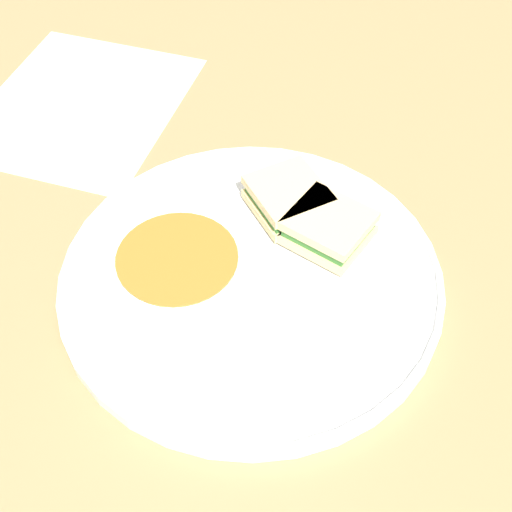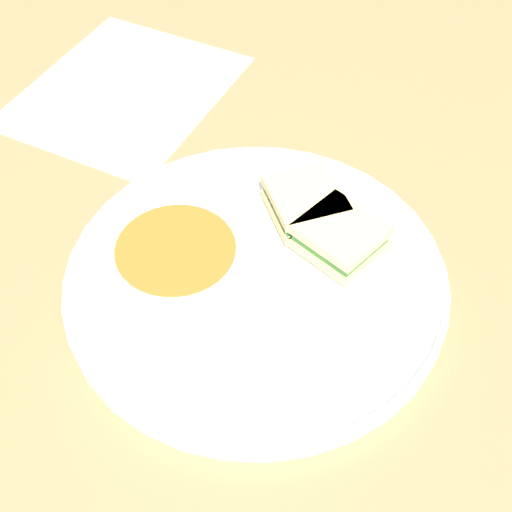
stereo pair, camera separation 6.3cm
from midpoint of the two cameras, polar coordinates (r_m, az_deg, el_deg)
The scene contains 7 objects.
ground_plane at distance 0.66m, azimuth 2.73°, elevation -2.44°, with size 2.40×2.40×0.00m, color #9E754C.
plate at distance 0.66m, azimuth 2.76°, elevation -1.91°, with size 0.35×0.35×0.02m.
soup_bowl at distance 0.59m, azimuth -3.16°, elevation -1.92°, with size 0.12×0.12×0.08m.
spoon at distance 0.65m, azimuth -5.42°, elevation -0.51°, with size 0.07×0.10×0.01m.
sandwich_half_near at distance 0.67m, azimuth 9.48°, elevation 1.38°, with size 0.10×0.10×0.03m.
sandwich_half_far at distance 0.69m, azimuth 6.61°, elevation 4.13°, with size 0.09×0.09×0.03m.
menu_sheet at distance 0.89m, azimuth -8.41°, elevation 12.85°, with size 0.29×0.32×0.00m.
Camera 2 is at (-0.06, 0.41, 0.52)m, focal length 50.00 mm.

